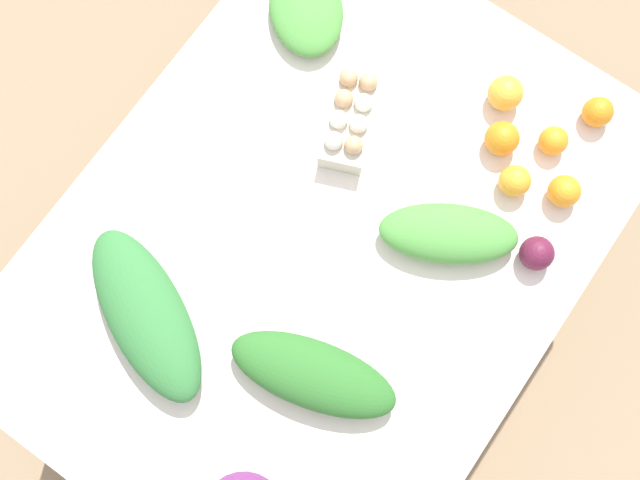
{
  "coord_description": "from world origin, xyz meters",
  "views": [
    {
      "loc": [
        -0.26,
        -0.18,
        2.25
      ],
      "look_at": [
        0.0,
        0.0,
        0.76
      ],
      "focal_mm": 40.0,
      "sensor_mm": 36.0,
      "label": 1
    }
  ],
  "objects_px": {
    "greens_bunch_kale": "(448,234)",
    "orange_4": "(515,181)",
    "orange_5": "(564,191)",
    "orange_1": "(505,93)",
    "orange_2": "(553,141)",
    "orange_3": "(598,112)",
    "greens_bunch_beet_tops": "(313,374)",
    "orange_0": "(502,138)",
    "greens_bunch_dandelion": "(146,314)",
    "greens_bunch_chard": "(306,8)",
    "beet_root": "(537,253)",
    "egg_carton": "(351,116)"
  },
  "relations": [
    {
      "from": "greens_bunch_dandelion",
      "to": "orange_1",
      "type": "xyz_separation_m",
      "value": [
        0.84,
        -0.35,
        -0.01
      ]
    },
    {
      "from": "greens_bunch_beet_tops",
      "to": "orange_5",
      "type": "distance_m",
      "value": 0.66
    },
    {
      "from": "greens_bunch_kale",
      "to": "orange_3",
      "type": "height_order",
      "value": "greens_bunch_kale"
    },
    {
      "from": "greens_bunch_kale",
      "to": "orange_4",
      "type": "distance_m",
      "value": 0.19
    },
    {
      "from": "greens_bunch_chard",
      "to": "orange_0",
      "type": "height_order",
      "value": "orange_0"
    },
    {
      "from": "greens_bunch_kale",
      "to": "orange_4",
      "type": "bearing_deg",
      "value": -16.61
    },
    {
      "from": "orange_1",
      "to": "greens_bunch_beet_tops",
      "type": "bearing_deg",
      "value": -179.65
    },
    {
      "from": "orange_0",
      "to": "orange_4",
      "type": "height_order",
      "value": "orange_0"
    },
    {
      "from": "orange_4",
      "to": "beet_root",
      "type": "bearing_deg",
      "value": -131.88
    },
    {
      "from": "orange_3",
      "to": "orange_5",
      "type": "relative_size",
      "value": 0.95
    },
    {
      "from": "greens_bunch_kale",
      "to": "orange_5",
      "type": "distance_m",
      "value": 0.27
    },
    {
      "from": "orange_1",
      "to": "orange_2",
      "type": "relative_size",
      "value": 1.22
    },
    {
      "from": "orange_0",
      "to": "orange_5",
      "type": "xyz_separation_m",
      "value": [
        -0.02,
        -0.17,
        -0.0
      ]
    },
    {
      "from": "orange_0",
      "to": "orange_4",
      "type": "bearing_deg",
      "value": -131.27
    },
    {
      "from": "orange_3",
      "to": "orange_1",
      "type": "bearing_deg",
      "value": 113.31
    },
    {
      "from": "egg_carton",
      "to": "orange_3",
      "type": "bearing_deg",
      "value": -75.67
    },
    {
      "from": "greens_bunch_dandelion",
      "to": "orange_3",
      "type": "bearing_deg",
      "value": -30.11
    },
    {
      "from": "greens_bunch_kale",
      "to": "beet_root",
      "type": "height_order",
      "value": "greens_bunch_kale"
    },
    {
      "from": "greens_bunch_beet_tops",
      "to": "orange_4",
      "type": "xyz_separation_m",
      "value": [
        0.58,
        -0.12,
        -0.01
      ]
    },
    {
      "from": "egg_carton",
      "to": "orange_1",
      "type": "height_order",
      "value": "egg_carton"
    },
    {
      "from": "greens_bunch_beet_tops",
      "to": "orange_0",
      "type": "height_order",
      "value": "greens_bunch_beet_tops"
    },
    {
      "from": "greens_bunch_beet_tops",
      "to": "orange_3",
      "type": "relative_size",
      "value": 5.2
    },
    {
      "from": "greens_bunch_beet_tops",
      "to": "orange_4",
      "type": "relative_size",
      "value": 5.05
    },
    {
      "from": "orange_3",
      "to": "greens_bunch_beet_tops",
      "type": "bearing_deg",
      "value": 167.34
    },
    {
      "from": "greens_bunch_beet_tops",
      "to": "orange_5",
      "type": "bearing_deg",
      "value": -19.21
    },
    {
      "from": "beet_root",
      "to": "orange_2",
      "type": "relative_size",
      "value": 1.14
    },
    {
      "from": "orange_4",
      "to": "orange_5",
      "type": "distance_m",
      "value": 0.11
    },
    {
      "from": "greens_bunch_dandelion",
      "to": "orange_3",
      "type": "relative_size",
      "value": 5.87
    },
    {
      "from": "beet_root",
      "to": "orange_0",
      "type": "distance_m",
      "value": 0.26
    },
    {
      "from": "beet_root",
      "to": "orange_4",
      "type": "bearing_deg",
      "value": 48.12
    },
    {
      "from": "greens_bunch_dandelion",
      "to": "beet_root",
      "type": "distance_m",
      "value": 0.82
    },
    {
      "from": "greens_bunch_dandelion",
      "to": "orange_5",
      "type": "relative_size",
      "value": 5.59
    },
    {
      "from": "greens_bunch_kale",
      "to": "orange_5",
      "type": "xyz_separation_m",
      "value": [
        0.22,
        -0.15,
        -0.0
      ]
    },
    {
      "from": "greens_bunch_chard",
      "to": "beet_root",
      "type": "xyz_separation_m",
      "value": [
        -0.19,
        -0.73,
        0.0
      ]
    },
    {
      "from": "greens_bunch_dandelion",
      "to": "orange_4",
      "type": "xyz_separation_m",
      "value": [
        0.68,
        -0.47,
        -0.01
      ]
    },
    {
      "from": "greens_bunch_kale",
      "to": "orange_3",
      "type": "bearing_deg",
      "value": -15.9
    },
    {
      "from": "greens_bunch_beet_tops",
      "to": "orange_5",
      "type": "xyz_separation_m",
      "value": [
        0.63,
        -0.22,
        -0.01
      ]
    },
    {
      "from": "orange_2",
      "to": "orange_5",
      "type": "distance_m",
      "value": 0.12
    },
    {
      "from": "orange_3",
      "to": "orange_4",
      "type": "distance_m",
      "value": 0.25
    },
    {
      "from": "greens_bunch_chard",
      "to": "orange_3",
      "type": "relative_size",
      "value": 3.57
    },
    {
      "from": "greens_bunch_beet_tops",
      "to": "orange_0",
      "type": "distance_m",
      "value": 0.65
    },
    {
      "from": "greens_bunch_dandelion",
      "to": "beet_root",
      "type": "height_order",
      "value": "greens_bunch_dandelion"
    },
    {
      "from": "greens_bunch_dandelion",
      "to": "greens_bunch_chard",
      "type": "height_order",
      "value": "greens_bunch_dandelion"
    },
    {
      "from": "greens_bunch_dandelion",
      "to": "beet_root",
      "type": "bearing_deg",
      "value": -45.84
    },
    {
      "from": "beet_root",
      "to": "orange_4",
      "type": "relative_size",
      "value": 1.05
    },
    {
      "from": "greens_bunch_chard",
      "to": "orange_0",
      "type": "xyz_separation_m",
      "value": [
        -0.01,
        -0.53,
        0.01
      ]
    },
    {
      "from": "greens_bunch_kale",
      "to": "greens_bunch_dandelion",
      "type": "xyz_separation_m",
      "value": [
        -0.5,
        0.42,
        0.01
      ]
    },
    {
      "from": "egg_carton",
      "to": "orange_4",
      "type": "relative_size",
      "value": 3.61
    },
    {
      "from": "orange_0",
      "to": "orange_3",
      "type": "distance_m",
      "value": 0.22
    },
    {
      "from": "greens_bunch_dandelion",
      "to": "orange_5",
      "type": "distance_m",
      "value": 0.92
    }
  ]
}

